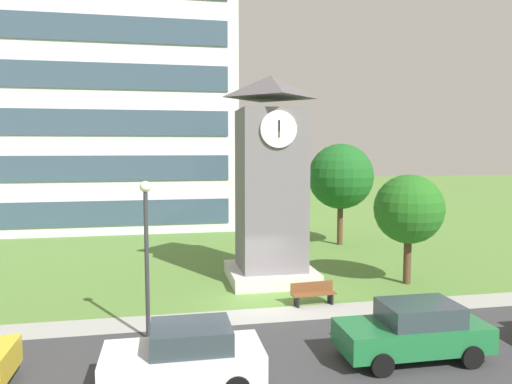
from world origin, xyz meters
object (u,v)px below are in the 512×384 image
Objects in this scene: tree_by_building at (341,177)px; parked_car_green at (414,330)px; tree_streetside at (409,209)px; clock_tower at (271,191)px; park_bench at (313,293)px; street_lamp at (146,240)px; parked_car_white at (185,356)px.

tree_by_building is 17.37m from parked_car_green.
clock_tower is at bearing 163.62° from tree_streetside.
tree_by_building is at bearing 64.41° from park_bench.
clock_tower is 8.29m from street_lamp.
tree_by_building reaches higher than parked_car_white.
tree_by_building is 9.20m from tree_streetside.
clock_tower is at bearing -130.27° from tree_by_building.
parked_car_green is at bearing -116.95° from tree_streetside.
parked_car_green is at bearing -21.31° from street_lamp.
tree_by_building is (11.73, 13.51, 1.14)m from street_lamp.
street_lamp reaches higher than parked_car_green.
tree_streetside is 13.39m from parked_car_white.
parked_car_white is at bearing -122.06° from tree_by_building.
parked_car_white is 0.93× the size of parked_car_green.
tree_by_building reaches higher than street_lamp.
park_bench is at bearing -77.10° from clock_tower.
park_bench is at bearing 47.76° from parked_car_white.
park_bench is 0.35× the size of street_lamp.
tree_streetside is at bearing -16.38° from clock_tower.
parked_car_white is (-4.44, -9.70, -3.37)m from clock_tower.
tree_streetside is at bearing 21.75° from park_bench.
street_lamp is at bearing -130.97° from tree_by_building.
clock_tower reaches higher than park_bench.
clock_tower reaches higher than street_lamp.
parked_car_white is (-5.32, -5.86, 0.40)m from park_bench.
parked_car_white is at bearing -73.66° from street_lamp.
tree_by_building reaches higher than tree_streetside.
park_bench is 13.03m from tree_by_building.
street_lamp reaches higher than parked_car_white.
tree_streetside is at bearing -91.28° from tree_by_building.
clock_tower is 6.35m from tree_streetside.
tree_by_building is 1.48× the size of parked_car_green.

